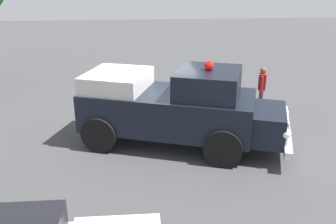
% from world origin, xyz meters
% --- Properties ---
extents(ground_plane, '(60.00, 60.00, 0.00)m').
position_xyz_m(ground_plane, '(0.00, 0.00, 0.00)').
color(ground_plane, '#424244').
extents(vintage_fire_truck, '(6.33, 4.09, 2.59)m').
position_xyz_m(vintage_fire_truck, '(-0.67, 0.66, 1.20)').
color(vintage_fire_truck, black).
rests_on(vintage_fire_truck, ground).
extents(spectator_standing, '(0.40, 0.63, 1.68)m').
position_xyz_m(spectator_standing, '(-4.08, -1.81, 0.96)').
color(spectator_standing, '#2D334C').
rests_on(spectator_standing, ground).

